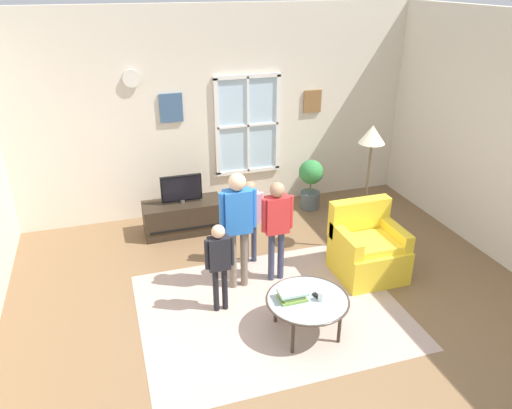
# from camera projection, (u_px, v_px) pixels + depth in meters

# --- Properties ---
(ground_plane) EXTENTS (6.46, 6.63, 0.02)m
(ground_plane) POSITION_uv_depth(u_px,v_px,m) (293.00, 325.00, 5.16)
(ground_plane) COLOR brown
(back_wall) EXTENTS (5.86, 0.17, 2.98)m
(back_wall) POSITION_uv_depth(u_px,v_px,m) (219.00, 113.00, 7.18)
(back_wall) COLOR beige
(back_wall) RESTS_ON ground_plane
(area_rug) EXTENTS (2.79, 2.23, 0.01)m
(area_rug) POSITION_uv_depth(u_px,v_px,m) (271.00, 310.00, 5.37)
(area_rug) COLOR tan
(area_rug) RESTS_ON ground_plane
(tv_stand) EXTENTS (1.09, 0.48, 0.45)m
(tv_stand) POSITION_uv_depth(u_px,v_px,m) (183.00, 217.00, 6.92)
(tv_stand) COLOR #2D2319
(tv_stand) RESTS_ON ground_plane
(television) EXTENTS (0.56, 0.08, 0.40)m
(television) POSITION_uv_depth(u_px,v_px,m) (181.00, 189.00, 6.73)
(television) COLOR #4C4C4C
(television) RESTS_ON tv_stand
(armchair) EXTENTS (0.76, 0.74, 0.87)m
(armchair) POSITION_uv_depth(u_px,v_px,m) (367.00, 249.00, 5.90)
(armchair) COLOR yellow
(armchair) RESTS_ON ground_plane
(coffee_table) EXTENTS (0.84, 0.84, 0.41)m
(coffee_table) POSITION_uv_depth(u_px,v_px,m) (307.00, 301.00, 4.89)
(coffee_table) COLOR #99B2B7
(coffee_table) RESTS_ON ground_plane
(book_stack) EXTENTS (0.28, 0.19, 0.10)m
(book_stack) POSITION_uv_depth(u_px,v_px,m) (292.00, 295.00, 4.86)
(book_stack) COLOR olive
(book_stack) RESTS_ON coffee_table
(cup) EXTENTS (0.07, 0.07, 0.11)m
(cup) POSITION_uv_depth(u_px,v_px,m) (322.00, 296.00, 4.83)
(cup) COLOR white
(cup) RESTS_ON coffee_table
(remote_near_books) EXTENTS (0.07, 0.15, 0.02)m
(remote_near_books) POSITION_uv_depth(u_px,v_px,m) (318.00, 297.00, 4.89)
(remote_near_books) COLOR black
(remote_near_books) RESTS_ON coffee_table
(person_pink_shirt) EXTENTS (0.33, 0.15, 1.10)m
(person_pink_shirt) POSITION_uv_depth(u_px,v_px,m) (250.00, 213.00, 5.98)
(person_pink_shirt) COLOR #333851
(person_pink_shirt) RESTS_ON ground_plane
(person_red_shirt) EXTENTS (0.38, 0.17, 1.25)m
(person_red_shirt) POSITION_uv_depth(u_px,v_px,m) (277.00, 220.00, 5.59)
(person_red_shirt) COLOR #333851
(person_red_shirt) RESTS_ON ground_plane
(person_black_shirt) EXTENTS (0.31, 0.14, 1.03)m
(person_black_shirt) POSITION_uv_depth(u_px,v_px,m) (219.00, 258.00, 5.11)
(person_black_shirt) COLOR black
(person_black_shirt) RESTS_ON ground_plane
(person_blue_shirt) EXTENTS (0.43, 0.19, 1.41)m
(person_blue_shirt) POSITION_uv_depth(u_px,v_px,m) (238.00, 218.00, 5.42)
(person_blue_shirt) COLOR #726656
(person_blue_shirt) RESTS_ON ground_plane
(potted_plant_by_window) EXTENTS (0.37, 0.37, 0.78)m
(potted_plant_by_window) POSITION_uv_depth(u_px,v_px,m) (311.00, 181.00, 7.53)
(potted_plant_by_window) COLOR #4C565B
(potted_plant_by_window) RESTS_ON ground_plane
(floor_lamp) EXTENTS (0.32, 0.32, 1.68)m
(floor_lamp) POSITION_uv_depth(u_px,v_px,m) (371.00, 147.00, 5.98)
(floor_lamp) COLOR black
(floor_lamp) RESTS_ON ground_plane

